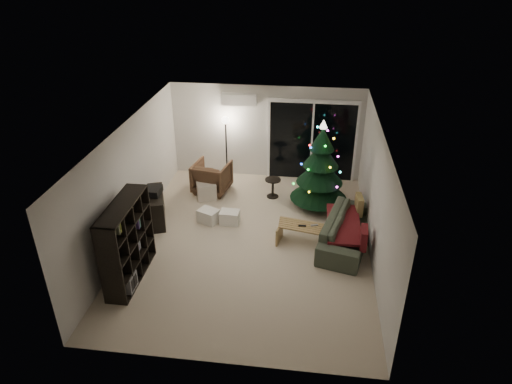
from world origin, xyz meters
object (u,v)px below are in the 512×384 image
sofa (348,230)px  coffee_table (309,235)px  christmas_tree (321,165)px  media_cabinet (155,207)px  bookshelf (117,241)px  armchair (212,177)px

sofa → coffee_table: bearing=113.3°
sofa → christmas_tree: (-0.62, 1.47, 0.78)m
media_cabinet → sofa: size_ratio=0.51×
media_cabinet → sofa: media_cabinet is taller
bookshelf → sofa: bearing=37.2°
armchair → sofa: armchair is taller
media_cabinet → sofa: 4.31m
armchair → coffee_table: bearing=150.8°
sofa → coffee_table: sofa is taller
coffee_table → bookshelf: bearing=-144.6°
coffee_table → christmas_tree: bearing=95.1°
media_cabinet → christmas_tree: size_ratio=0.51×
bookshelf → armchair: bearing=90.8°
coffee_table → armchair: bearing=152.3°
christmas_tree → media_cabinet: bearing=-163.0°
media_cabinet → christmas_tree: (3.68, 1.13, 0.75)m
bookshelf → coffee_table: 3.87m
bookshelf → christmas_tree: 4.84m
bookshelf → armchair: 3.76m
armchair → coffee_table: size_ratio=0.67×
media_cabinet → armchair: size_ratio=1.28×
media_cabinet → christmas_tree: 3.92m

